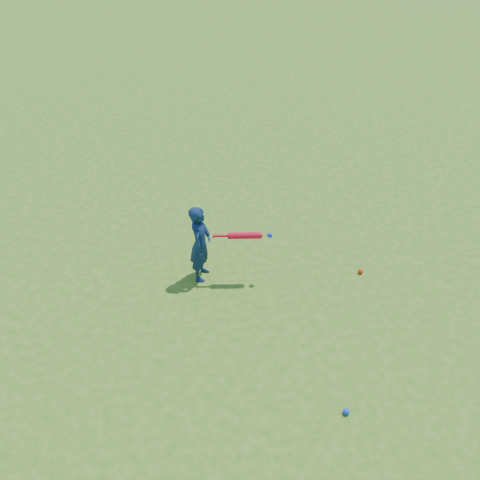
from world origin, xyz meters
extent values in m
plane|color=#386317|center=(0.00, 0.00, 0.00)|extent=(80.00, 80.00, 0.00)
imported|color=#0D2040|center=(0.56, -0.52, 0.54)|extent=(0.37, 0.45, 1.07)
sphere|color=red|center=(2.35, 0.57, 0.03)|extent=(0.07, 0.07, 0.07)
sphere|color=blue|center=(2.98, -1.57, 0.03)|extent=(0.07, 0.07, 0.07)
cylinder|color=red|center=(0.73, -0.48, 0.68)|extent=(0.04, 0.06, 0.06)
cylinder|color=red|center=(0.81, -0.43, 0.68)|extent=(0.18, 0.13, 0.03)
cylinder|color=red|center=(1.05, -0.28, 0.68)|extent=(0.38, 0.28, 0.08)
sphere|color=red|center=(1.22, -0.18, 0.68)|extent=(0.08, 0.08, 0.08)
sphere|color=#0C2AD5|center=(1.33, -0.11, 0.68)|extent=(0.07, 0.07, 0.07)
camera|label=1|loc=(3.68, -4.91, 4.60)|focal=40.00mm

